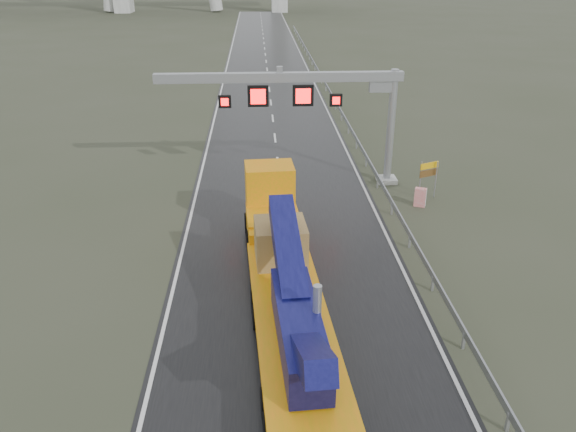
{
  "coord_description": "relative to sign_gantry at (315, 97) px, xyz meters",
  "views": [
    {
      "loc": [
        -1.36,
        -15.54,
        13.34
      ],
      "look_at": [
        -0.16,
        6.22,
        3.2
      ],
      "focal_mm": 35.0,
      "sensor_mm": 36.0,
      "label": 1
    }
  ],
  "objects": [
    {
      "name": "ground",
      "position": [
        -2.1,
        -17.99,
        -5.61
      ],
      "size": [
        400.0,
        400.0,
        0.0
      ],
      "primitive_type": "plane",
      "color": "#333827",
      "rests_on": "ground"
    },
    {
      "name": "road",
      "position": [
        -2.1,
        22.01,
        -5.6
      ],
      "size": [
        11.0,
        200.0,
        0.02
      ],
      "primitive_type": "cube",
      "color": "black",
      "rests_on": "ground"
    },
    {
      "name": "guardrail",
      "position": [
        4.0,
        12.01,
        -4.91
      ],
      "size": [
        0.2,
        140.0,
        1.4
      ],
      "primitive_type": null,
      "color": "gray",
      "rests_on": "ground"
    },
    {
      "name": "sign_gantry",
      "position": [
        0.0,
        0.0,
        0.0
      ],
      "size": [
        14.9,
        1.2,
        7.42
      ],
      "color": "#9D9D99",
      "rests_on": "ground"
    },
    {
      "name": "heavy_haul_truck",
      "position": [
        -2.53,
        -13.26,
        -3.9
      ],
      "size": [
        3.82,
        18.94,
        4.42
      ],
      "rotation": [
        0.0,
        0.0,
        0.06
      ],
      "color": "orange",
      "rests_on": "ground"
    },
    {
      "name": "exit_sign_pair",
      "position": [
        6.66,
        -2.63,
        -4.03
      ],
      "size": [
        1.23,
        0.59,
        2.26
      ],
      "rotation": [
        0.0,
        0.0,
        0.42
      ],
      "color": "#A0A2A9",
      "rests_on": "ground"
    },
    {
      "name": "striped_barrier",
      "position": [
        5.9,
        -3.94,
        -5.06
      ],
      "size": [
        0.74,
        0.58,
        1.11
      ],
      "primitive_type": "cube",
      "rotation": [
        0.0,
        0.0,
        -0.39
      ],
      "color": "red",
      "rests_on": "ground"
    }
  ]
}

